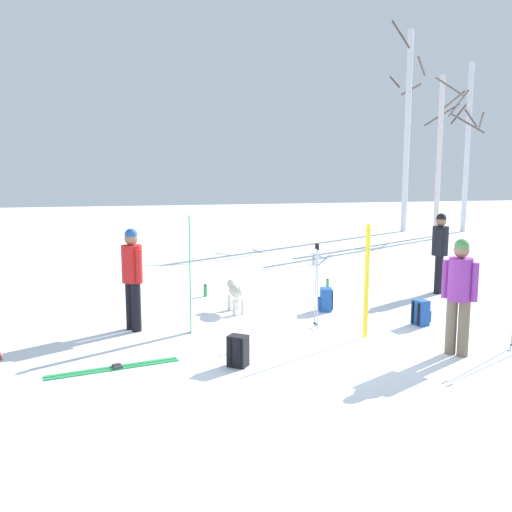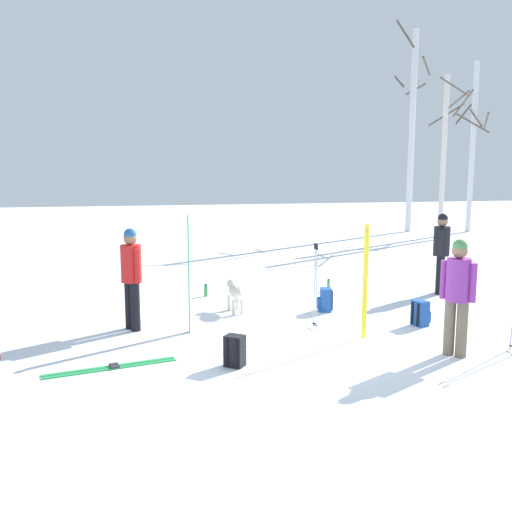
{
  "view_description": "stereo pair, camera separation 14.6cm",
  "coord_description": "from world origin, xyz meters",
  "px_view_note": "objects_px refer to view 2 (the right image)",
  "views": [
    {
      "loc": [
        -2.36,
        -8.32,
        2.81
      ],
      "look_at": [
        -0.12,
        2.79,
        1.0
      ],
      "focal_mm": 41.93,
      "sensor_mm": 36.0,
      "label": 1
    },
    {
      "loc": [
        -2.22,
        -8.34,
        2.81
      ],
      "look_at": [
        -0.12,
        2.79,
        1.0
      ],
      "focal_mm": 41.93,
      "sensor_mm": 36.0,
      "label": 2
    }
  ],
  "objects_px": {
    "dog": "(235,291)",
    "water_bottle_1": "(206,290)",
    "ski_poles_0": "(315,284)",
    "backpack_0": "(235,351)",
    "ski_pair_planted_1": "(189,275)",
    "backpack_1": "(420,313)",
    "ski_pair_planted_0": "(365,282)",
    "birch_tree_1": "(412,128)",
    "water_bottle_0": "(328,285)",
    "person_0": "(441,248)",
    "ski_pair_lying_0": "(111,367)",
    "birch_tree_2": "(445,153)",
    "backpack_2": "(325,300)",
    "person_1": "(131,272)",
    "person_2": "(458,290)",
    "birch_tree_3": "(472,146)"
  },
  "relations": [
    {
      "from": "birch_tree_2",
      "to": "backpack_2",
      "type": "bearing_deg",
      "value": -127.84
    },
    {
      "from": "dog",
      "to": "water_bottle_1",
      "type": "bearing_deg",
      "value": 106.32
    },
    {
      "from": "ski_pair_planted_0",
      "to": "water_bottle_0",
      "type": "xyz_separation_m",
      "value": [
        0.5,
        3.47,
        -0.79
      ]
    },
    {
      "from": "backpack_1",
      "to": "water_bottle_0",
      "type": "height_order",
      "value": "backpack_1"
    },
    {
      "from": "ski_pair_planted_0",
      "to": "ski_poles_0",
      "type": "distance_m",
      "value": 0.92
    },
    {
      "from": "person_2",
      "to": "birch_tree_1",
      "type": "xyz_separation_m",
      "value": [
        6.01,
        14.61,
        3.09
      ]
    },
    {
      "from": "ski_poles_0",
      "to": "water_bottle_1",
      "type": "xyz_separation_m",
      "value": [
        -1.56,
        2.77,
        -0.65
      ]
    },
    {
      "from": "backpack_1",
      "to": "water_bottle_1",
      "type": "relative_size",
      "value": 1.71
    },
    {
      "from": "person_0",
      "to": "person_1",
      "type": "height_order",
      "value": "same"
    },
    {
      "from": "ski_pair_planted_0",
      "to": "birch_tree_3",
      "type": "height_order",
      "value": "birch_tree_3"
    },
    {
      "from": "person_0",
      "to": "ski_pair_lying_0",
      "type": "height_order",
      "value": "person_0"
    },
    {
      "from": "ski_pair_planted_0",
      "to": "birch_tree_1",
      "type": "bearing_deg",
      "value": 62.67
    },
    {
      "from": "ski_pair_planted_1",
      "to": "person_0",
      "type": "bearing_deg",
      "value": 19.33
    },
    {
      "from": "person_2",
      "to": "ski_pair_planted_1",
      "type": "bearing_deg",
      "value": 152.08
    },
    {
      "from": "person_0",
      "to": "person_2",
      "type": "height_order",
      "value": "same"
    },
    {
      "from": "dog",
      "to": "ski_poles_0",
      "type": "relative_size",
      "value": 0.62
    },
    {
      "from": "backpack_1",
      "to": "water_bottle_0",
      "type": "distance_m",
      "value": 3.05
    },
    {
      "from": "ski_pair_lying_0",
      "to": "backpack_2",
      "type": "relative_size",
      "value": 4.09
    },
    {
      "from": "ski_pair_lying_0",
      "to": "birch_tree_2",
      "type": "xyz_separation_m",
      "value": [
        11.06,
        11.79,
        3.07
      ]
    },
    {
      "from": "water_bottle_0",
      "to": "birch_tree_2",
      "type": "relative_size",
      "value": 0.05
    },
    {
      "from": "birch_tree_1",
      "to": "ski_pair_planted_1",
      "type": "bearing_deg",
      "value": -127.49
    },
    {
      "from": "backpack_0",
      "to": "person_0",
      "type": "bearing_deg",
      "value": 36.71
    },
    {
      "from": "ski_pair_planted_1",
      "to": "backpack_0",
      "type": "relative_size",
      "value": 4.42
    },
    {
      "from": "ski_pair_planted_0",
      "to": "birch_tree_2",
      "type": "distance_m",
      "value": 13.36
    },
    {
      "from": "person_2",
      "to": "ski_poles_0",
      "type": "xyz_separation_m",
      "value": [
        -1.6,
        1.77,
        -0.21
      ]
    },
    {
      "from": "person_2",
      "to": "backpack_0",
      "type": "distance_m",
      "value": 3.3
    },
    {
      "from": "backpack_1",
      "to": "person_2",
      "type": "bearing_deg",
      "value": -98.55
    },
    {
      "from": "ski_pair_lying_0",
      "to": "ski_poles_0",
      "type": "bearing_deg",
      "value": 22.73
    },
    {
      "from": "person_1",
      "to": "backpack_0",
      "type": "height_order",
      "value": "person_1"
    },
    {
      "from": "person_1",
      "to": "birch_tree_2",
      "type": "distance_m",
      "value": 14.8
    },
    {
      "from": "backpack_0",
      "to": "water_bottle_1",
      "type": "distance_m",
      "value": 4.38
    },
    {
      "from": "ski_poles_0",
      "to": "backpack_0",
      "type": "relative_size",
      "value": 3.3
    },
    {
      "from": "ski_pair_planted_0",
      "to": "backpack_2",
      "type": "xyz_separation_m",
      "value": [
        -0.1,
        1.77,
        -0.7
      ]
    },
    {
      "from": "ski_pair_planted_0",
      "to": "birch_tree_3",
      "type": "relative_size",
      "value": 0.28
    },
    {
      "from": "birch_tree_1",
      "to": "dog",
      "type": "bearing_deg",
      "value": -127.4
    },
    {
      "from": "backpack_1",
      "to": "birch_tree_1",
      "type": "height_order",
      "value": "birch_tree_1"
    },
    {
      "from": "person_0",
      "to": "ski_pair_planted_1",
      "type": "relative_size",
      "value": 0.88
    },
    {
      "from": "person_1",
      "to": "backpack_1",
      "type": "height_order",
      "value": "person_1"
    },
    {
      "from": "ski_pair_planted_0",
      "to": "birch_tree_2",
      "type": "bearing_deg",
      "value": 57.22
    },
    {
      "from": "ski_poles_0",
      "to": "dog",
      "type": "bearing_deg",
      "value": 129.94
    },
    {
      "from": "water_bottle_1",
      "to": "birch_tree_1",
      "type": "distance_m",
      "value": 14.18
    },
    {
      "from": "ski_poles_0",
      "to": "birch_tree_1",
      "type": "height_order",
      "value": "birch_tree_1"
    },
    {
      "from": "ski_pair_lying_0",
      "to": "water_bottle_1",
      "type": "bearing_deg",
      "value": 67.28
    },
    {
      "from": "ski_pair_planted_1",
      "to": "backpack_1",
      "type": "xyz_separation_m",
      "value": [
        3.94,
        -0.36,
        -0.75
      ]
    },
    {
      "from": "person_0",
      "to": "ski_pair_lying_0",
      "type": "distance_m",
      "value": 7.61
    },
    {
      "from": "backpack_1",
      "to": "birch_tree_1",
      "type": "bearing_deg",
      "value": 66.09
    },
    {
      "from": "ski_poles_0",
      "to": "birch_tree_3",
      "type": "xyz_separation_m",
      "value": [
        9.91,
        12.27,
        2.6
      ]
    },
    {
      "from": "person_1",
      "to": "ski_pair_lying_0",
      "type": "bearing_deg",
      "value": -98.23
    },
    {
      "from": "backpack_1",
      "to": "backpack_2",
      "type": "relative_size",
      "value": 1.0
    },
    {
      "from": "ski_pair_planted_1",
      "to": "backpack_1",
      "type": "distance_m",
      "value": 4.02
    }
  ]
}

